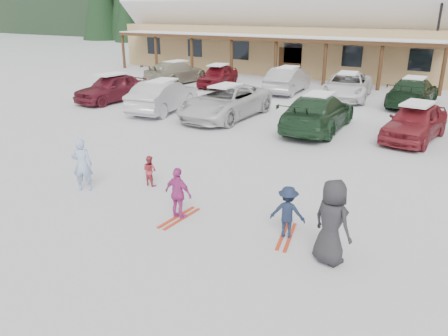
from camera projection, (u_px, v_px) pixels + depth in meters
The scene contains 21 objects.
ground at pixel (194, 214), 11.17m from camera, with size 160.00×160.00×0.00m, color silver.
day_lodge at pixel (292, 21), 36.69m from camera, with size 29.12×12.50×10.38m.
lamp_post at pixel (437, 35), 27.69m from camera, with size 0.50×0.25×5.95m.
conifer_0 at pixel (150, 1), 45.88m from camera, with size 4.40×4.40×10.20m.
adult_skier at pixel (82, 165), 12.39m from camera, with size 0.57×0.37×1.55m, color #99B2D8.
toddler_red at pixel (150, 171), 12.86m from camera, with size 0.44×0.35×0.92m, color #B33640.
child_navy at pixel (288, 212), 9.85m from camera, with size 0.81×0.46×1.25m, color #182239.
skis_child_navy at pixel (286, 236), 10.06m from camera, with size 0.20×1.40×0.03m, color red.
child_magenta at pixel (178, 194), 10.71m from camera, with size 0.79×0.33×1.35m, color #B9368B.
skis_child_magenta at pixel (179, 218), 10.94m from camera, with size 0.20×1.40×0.03m, color red.
bystander_dark at pixel (332, 222), 8.78m from camera, with size 0.89×0.58×1.82m, color #27272A.
parked_car_0 at pixel (112, 88), 24.39m from camera, with size 1.80×4.48×1.53m, color maroon.
parked_car_1 at pixel (163, 96), 22.01m from camera, with size 1.67×4.78×1.57m, color #B6B5BB.
parked_car_2 at pixel (225, 102), 20.73m from camera, with size 2.57×5.57×1.55m, color silver.
parked_car_3 at pixel (318, 112), 18.64m from camera, with size 2.17×5.34×1.55m, color #203F25.
parked_car_4 at pixel (415, 122), 17.25m from camera, with size 1.73×4.31×1.47m, color maroon.
parked_car_7 at pixel (176, 72), 30.33m from camera, with size 2.12×5.21×1.51m, color gray.
parked_car_8 at pixel (218, 76), 29.18m from camera, with size 1.68×4.18×1.42m, color maroon.
parked_car_9 at pixel (288, 80), 26.95m from camera, with size 1.65×4.74×1.56m, color #A2A2A6.
parked_car_10 at pixel (347, 86), 25.16m from camera, with size 2.45×5.32×1.48m, color white.
parked_car_11 at pixel (413, 92), 23.24m from camera, with size 2.11×5.19×1.51m, color black.
Camera 1 is at (5.80, -8.28, 4.96)m, focal length 35.00 mm.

